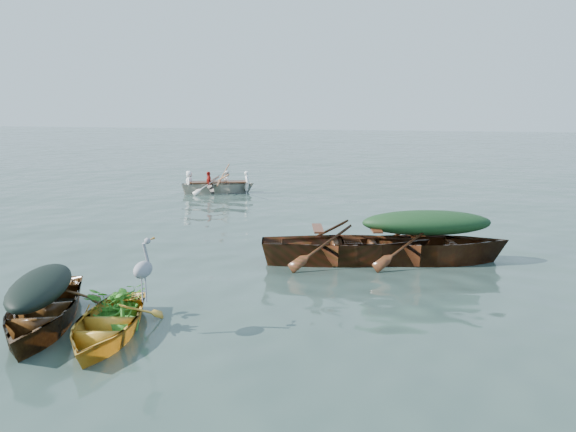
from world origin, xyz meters
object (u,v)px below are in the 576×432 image
Objects in this scene: yellow_dinghy at (107,337)px; green_tarp_boat at (425,262)px; open_wooden_boat at (346,263)px; heron at (143,279)px; rowed_boat at (218,193)px; dark_covered_boat at (44,327)px.

green_tarp_boat is (4.25, 5.30, 0.00)m from yellow_dinghy.
heron reaches higher than open_wooden_boat.
open_wooden_boat reaches higher than rowed_boat.
open_wooden_boat is at bearing 50.40° from heron.
green_tarp_boat is at bearing 38.67° from heron.
green_tarp_boat is at bearing 36.10° from yellow_dinghy.
dark_covered_boat is at bearing 169.16° from heron.
open_wooden_boat is (-1.62, -0.47, 0.00)m from green_tarp_boat.
heron reaches higher than dark_covered_boat.
dark_covered_boat is 0.76× the size of green_tarp_boat.
heron is (1.65, 0.13, 0.86)m from dark_covered_boat.
yellow_dinghy is 13.71m from rowed_boat.
heron reaches higher than green_tarp_boat.
dark_covered_boat is at bearing 118.15° from green_tarp_boat.
yellow_dinghy is at bearing 125.24° from green_tarp_boat.
open_wooden_boat is 1.29× the size of rowed_boat.
yellow_dinghy is 6.79m from green_tarp_boat.
green_tarp_boat is 1.00× the size of open_wooden_boat.
rowed_boat is (-8.00, 7.89, 0.00)m from green_tarp_boat.
rowed_boat is at bearing 93.03° from heron.
rowed_boat reaches higher than yellow_dinghy.
dark_covered_boat is 4.09× the size of heron.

